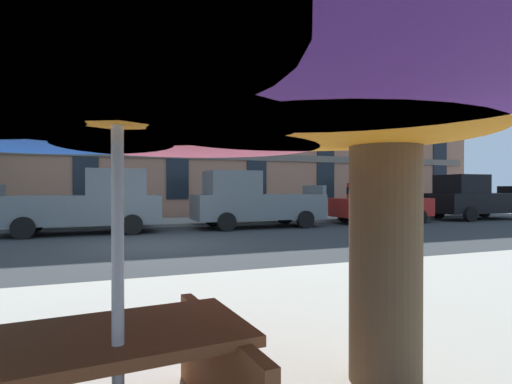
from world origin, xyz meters
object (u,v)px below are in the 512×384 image
(pickup_gray, at_px, (89,203))
(patio_umbrella, at_px, (117,68))
(sedan_red, at_px, (380,202))
(pickup_gray_midblock, at_px, (253,201))
(pickup_black, at_px, (474,199))

(pickup_gray, xyz_separation_m, patio_umbrella, (0.57, -12.70, 1.10))
(sedan_red, bearing_deg, patio_umbrella, -131.94)
(pickup_gray_midblock, height_order, patio_umbrella, patio_umbrella)
(pickup_black, relative_size, patio_umbrella, 1.22)
(patio_umbrella, bearing_deg, pickup_gray_midblock, 67.13)
(pickup_gray_midblock, relative_size, sedan_red, 1.16)
(pickup_gray, height_order, pickup_gray_midblock, same)
(sedan_red, bearing_deg, pickup_gray, 180.00)
(pickup_gray, distance_m, pickup_gray_midblock, 5.93)
(pickup_gray_midblock, xyz_separation_m, patio_umbrella, (-5.36, -12.70, 1.10))
(pickup_gray_midblock, distance_m, patio_umbrella, 13.83)
(sedan_red, relative_size, patio_umbrella, 1.05)
(pickup_black, xyz_separation_m, patio_umbrella, (-17.03, -12.70, 1.10))
(pickup_gray_midblock, relative_size, pickup_black, 1.00)
(pickup_gray_midblock, relative_size, patio_umbrella, 1.22)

